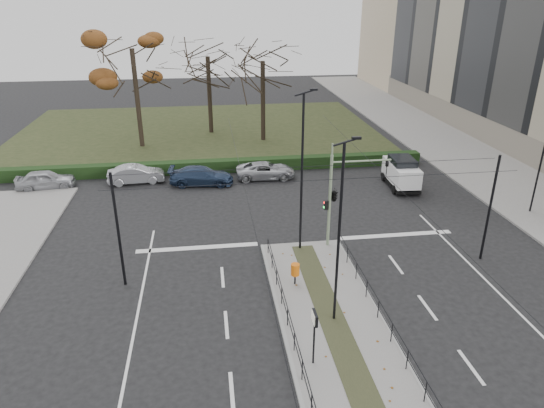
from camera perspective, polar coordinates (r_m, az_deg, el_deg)
The scene contains 21 objects.
ground at distance 24.41m, azimuth 5.62°, elevation -10.21°, with size 140.00×140.00×0.00m, color black.
median_island at distance 22.39m, azimuth 7.11°, elevation -13.52°, with size 4.40×15.00×0.14m, color slate.
sidewalk_east at distance 49.55m, azimuth 20.42°, elevation 6.14°, with size 8.00×90.00×0.14m, color slate.
park at distance 53.46m, azimuth -8.65°, elevation 8.49°, with size 38.00×26.00×0.10m, color #252E17.
hedge at distance 40.48m, azimuth -8.73°, elevation 4.36°, with size 38.00×1.00×1.00m, color black.
median_railing at distance 21.79m, azimuth 7.29°, elevation -11.77°, with size 4.14×13.24×0.92m.
catenary at distance 24.14m, azimuth 5.07°, elevation -1.30°, with size 20.00×34.00×6.00m.
traffic_light at distance 27.17m, azimuth 7.49°, elevation 1.20°, with size 3.70×2.09×5.44m.
litter_bin at distance 24.24m, azimuth 2.74°, elevation -7.75°, with size 0.44×0.44×1.12m.
info_panel at distance 18.95m, azimuth 5.02°, elevation -13.87°, with size 0.14×0.62×2.37m.
streetlamp_median_near at distance 20.24m, azimuth 7.94°, elevation -3.48°, with size 0.70×0.14×8.35m.
streetlamp_median_far at distance 26.06m, azimuth 3.58°, elevation 3.74°, with size 0.75×0.15×9.03m.
streetlamp_sidewalk at distance 35.55m, azimuth 29.38°, elevation 5.67°, with size 0.71×0.15×8.53m.
parked_car_first at distance 40.34m, azimuth -25.11°, elevation 2.63°, with size 1.69×4.20×1.43m, color #9C9DA3.
parked_car_second at distance 39.12m, azimuth -15.71°, elevation 3.39°, with size 1.49×4.28×1.41m, color #9C9DA3.
parked_car_third at distance 37.73m, azimuth -8.31°, elevation 3.30°, with size 1.98×4.86×1.41m, color #202F4B.
parked_car_fourth at distance 38.68m, azimuth -0.75°, elevation 3.97°, with size 2.17×4.70×1.31m, color #9C9DA3.
white_van at distance 37.97m, azimuth 14.96°, elevation 3.68°, with size 2.20×4.38×2.31m.
rust_tree at distance 47.26m, azimuth -16.17°, elevation 17.16°, with size 8.71×8.71×11.87m.
bare_tree_center at distance 51.34m, azimuth -7.55°, elevation 16.19°, with size 6.74×6.74×10.32m.
bare_tree_near at distance 48.04m, azimuth -1.10°, elevation 15.80°, with size 7.14×7.14×10.19m.
Camera 1 is at (-5.09, -19.76, 13.40)m, focal length 32.00 mm.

